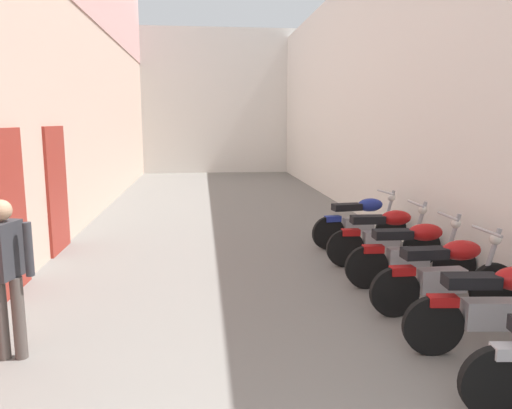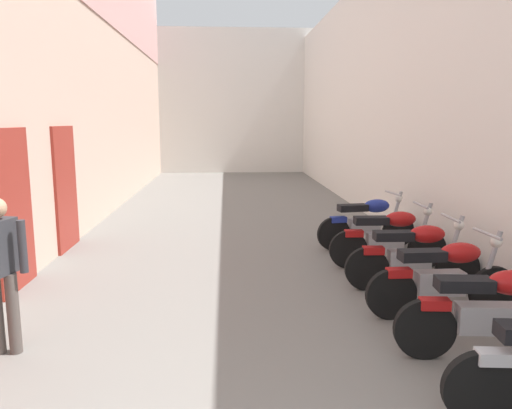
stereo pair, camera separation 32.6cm
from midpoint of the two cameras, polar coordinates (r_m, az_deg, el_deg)
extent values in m
plane|color=slate|center=(9.91, -0.76, -3.74)|extent=(36.99, 36.99, 0.00)
cube|color=beige|center=(12.15, -18.33, 18.10)|extent=(0.40, 20.99, 8.36)
cube|color=#9E2D23|center=(7.36, -25.01, -0.59)|extent=(0.06, 1.10, 2.20)
cube|color=#9E2D23|center=(9.42, -20.17, 1.77)|extent=(0.06, 1.10, 2.20)
cube|color=silver|center=(12.27, 15.09, 12.32)|extent=(0.40, 20.99, 5.87)
cube|color=silver|center=(23.15, -2.42, 11.68)|extent=(9.36, 2.00, 6.26)
cylinder|color=black|center=(4.38, 26.64, -18.49)|extent=(0.61, 0.14, 0.60)
cube|color=#B7B7BC|center=(4.30, 27.91, -15.27)|extent=(0.29, 0.17, 0.10)
cylinder|color=black|center=(5.25, 20.59, -13.31)|extent=(0.60, 0.14, 0.60)
cube|color=#9E9EA3|center=(5.41, 26.57, -11.65)|extent=(0.58, 0.25, 0.28)
cube|color=black|center=(5.21, 24.52, -8.35)|extent=(0.54, 0.27, 0.12)
cube|color=#AD1414|center=(5.18, 21.61, -10.59)|extent=(0.29, 0.17, 0.10)
cylinder|color=black|center=(6.64, 26.98, -8.89)|extent=(0.60, 0.10, 0.60)
cylinder|color=black|center=(6.09, 16.80, -9.89)|extent=(0.60, 0.10, 0.60)
cube|color=#9E9EA3|center=(6.28, 21.78, -8.41)|extent=(0.57, 0.22, 0.28)
ellipsoid|color=#AD1414|center=(6.29, 23.86, -5.11)|extent=(0.49, 0.27, 0.24)
cube|color=black|center=(6.09, 20.04, -5.53)|extent=(0.53, 0.23, 0.12)
cylinder|color=#9E9EA3|center=(6.51, 26.69, -6.02)|extent=(0.25, 0.07, 0.77)
cylinder|color=#9E9EA3|center=(6.39, 26.39, -3.04)|extent=(0.05, 0.58, 0.04)
sphere|color=silver|center=(6.48, 27.23, -3.85)|extent=(0.14, 0.14, 0.14)
cube|color=#AD1414|center=(6.04, 17.63, -7.50)|extent=(0.28, 0.15, 0.10)
cylinder|color=black|center=(7.42, 23.35, -6.74)|extent=(0.60, 0.10, 0.60)
cylinder|color=black|center=(6.99, 13.95, -7.22)|extent=(0.60, 0.10, 0.60)
cube|color=#9E9EA3|center=(7.13, 18.47, -6.09)|extent=(0.57, 0.22, 0.28)
ellipsoid|color=#AD1414|center=(7.13, 20.36, -3.22)|extent=(0.49, 0.27, 0.24)
cube|color=black|center=(6.97, 16.84, -3.47)|extent=(0.53, 0.24, 0.12)
cylinder|color=#9E9EA3|center=(7.31, 23.03, -4.13)|extent=(0.25, 0.07, 0.77)
cylinder|color=#9E9EA3|center=(7.21, 22.71, -1.45)|extent=(0.05, 0.58, 0.04)
sphere|color=silver|center=(7.27, 23.52, -2.21)|extent=(0.14, 0.14, 0.14)
cube|color=#AD1414|center=(6.94, 14.68, -5.13)|extent=(0.28, 0.15, 0.10)
cylinder|color=black|center=(8.33, 20.14, -4.81)|extent=(0.60, 0.09, 0.60)
cylinder|color=black|center=(7.94, 11.74, -5.10)|extent=(0.60, 0.09, 0.60)
cube|color=#9E9EA3|center=(8.07, 15.74, -4.15)|extent=(0.56, 0.21, 0.28)
ellipsoid|color=#AD1414|center=(8.07, 17.41, -1.62)|extent=(0.49, 0.27, 0.24)
cube|color=black|center=(7.93, 14.27, -1.81)|extent=(0.52, 0.23, 0.12)
cylinder|color=#9E9EA3|center=(8.23, 19.83, -2.46)|extent=(0.25, 0.07, 0.77)
cylinder|color=#9E9EA3|center=(8.14, 19.51, -0.06)|extent=(0.05, 0.58, 0.04)
sphere|color=silver|center=(8.20, 20.25, -0.74)|extent=(0.14, 0.14, 0.14)
cube|color=#AD1414|center=(7.90, 12.36, -3.26)|extent=(0.28, 0.15, 0.10)
cylinder|color=black|center=(9.49, 17.00, -2.91)|extent=(0.61, 0.17, 0.60)
cylinder|color=black|center=(8.96, 9.97, -3.36)|extent=(0.61, 0.17, 0.60)
cube|color=#9E9EA3|center=(9.16, 13.33, -2.42)|extent=(0.58, 0.28, 0.28)
ellipsoid|color=navy|center=(9.20, 14.72, -0.15)|extent=(0.51, 0.33, 0.24)
cube|color=black|center=(9.00, 12.09, -0.38)|extent=(0.55, 0.29, 0.12)
cylinder|color=#9E9EA3|center=(9.39, 16.73, -0.85)|extent=(0.25, 0.10, 0.77)
cylinder|color=#9E9EA3|center=(9.30, 16.46, 1.25)|extent=(0.12, 0.58, 0.04)
sphere|color=silver|center=(9.37, 17.07, 0.67)|extent=(0.14, 0.14, 0.14)
cube|color=navy|center=(8.94, 10.49, -1.71)|extent=(0.30, 0.18, 0.10)
cylinder|color=#564C47|center=(5.48, -24.61, -11.36)|extent=(0.12, 0.12, 0.82)
cylinder|color=#333338|center=(5.23, -23.70, -4.46)|extent=(0.08, 0.08, 0.52)
camera|label=1|loc=(0.16, -88.65, 0.23)|focal=34.74mm
camera|label=2|loc=(0.16, 91.35, -0.23)|focal=34.74mm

